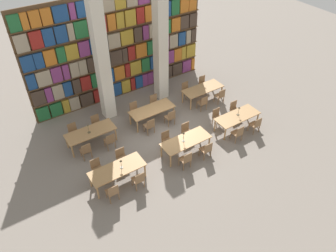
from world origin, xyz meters
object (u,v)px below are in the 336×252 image
(desk_lamp_1, at_px, (184,135))
(chair_20, at_px, (203,103))
(chair_22, at_px, (220,96))
(chair_14, at_px, (110,140))
(chair_0, at_px, (113,192))
(reading_table_3, at_px, (91,133))
(chair_3, at_px, (122,157))
(chair_8, at_px, (238,133))
(desk_lamp_0, at_px, (121,162))
(chair_17, at_px, (135,110))
(desk_lamp_2, at_px, (239,110))
(chair_19, at_px, (155,102))
(reading_table_2, at_px, (237,117))
(chair_9, at_px, (217,117))
(reading_table_5, at_px, (203,89))
(pillar_center, at_px, (161,45))
(chair_15, at_px, (96,123))
(chair_2, at_px, (139,179))
(chair_7, at_px, (187,131))
(reading_table_0, at_px, (117,170))
(chair_5, at_px, (167,140))
(chair_10, at_px, (256,125))
(pillar_left, at_px, (102,62))
(reading_table_1, at_px, (186,141))
(reading_table_4, at_px, (152,110))
(chair_16, at_px, (150,125))
(desk_lamp_3, at_px, (88,127))
(chair_13, at_px, (74,132))
(chair_6, at_px, (206,149))
(chair_23, at_px, (203,83))
(chair_1, at_px, (97,168))
(chair_4, at_px, (186,159))
(chair_21, at_px, (186,89))
(chair_18, at_px, (170,117))

(desk_lamp_1, xyz_separation_m, chair_20, (2.68, 2.07, -0.60))
(chair_22, bearing_deg, chair_14, -179.70)
(chair_0, height_order, reading_table_3, chair_0)
(chair_3, distance_m, chair_8, 5.32)
(desk_lamp_0, distance_m, chair_17, 4.16)
(desk_lamp_2, relative_size, chair_17, 0.53)
(chair_19, bearing_deg, chair_22, 156.96)
(reading_table_2, height_order, reading_table_3, same)
(chair_9, relative_size, reading_table_5, 0.39)
(pillar_center, relative_size, chair_15, 6.94)
(chair_2, bearing_deg, reading_table_5, 30.60)
(reading_table_3, bearing_deg, chair_7, -28.56)
(chair_2, bearing_deg, desk_lamp_0, 117.54)
(reading_table_0, relative_size, chair_5, 2.55)
(chair_2, bearing_deg, chair_10, -0.51)
(pillar_left, bearing_deg, chair_17, -42.13)
(reading_table_1, height_order, reading_table_4, same)
(pillar_center, relative_size, chair_7, 6.94)
(chair_9, bearing_deg, chair_16, -21.33)
(desk_lamp_3, height_order, chair_20, desk_lamp_3)
(reading_table_5, height_order, chair_22, chair_22)
(chair_8, relative_size, chair_13, 1.00)
(pillar_center, height_order, reading_table_5, pillar_center)
(chair_6, relative_size, chair_23, 1.00)
(pillar_left, bearing_deg, reading_table_1, -69.40)
(pillar_center, height_order, chair_17, pillar_center)
(chair_20, bearing_deg, chair_0, -157.00)
(chair_19, height_order, reading_table_5, chair_19)
(chair_1, relative_size, chair_16, 1.00)
(chair_3, relative_size, reading_table_2, 0.39)
(pillar_center, bearing_deg, chair_23, -19.72)
(desk_lamp_2, bearing_deg, chair_20, 105.11)
(chair_10, distance_m, chair_16, 4.94)
(desk_lamp_0, xyz_separation_m, desk_lamp_2, (6.12, 0.03, 0.03))
(chair_4, xyz_separation_m, chair_17, (-0.13, 4.16, 0.00))
(pillar_center, distance_m, desk_lamp_1, 5.00)
(chair_13, xyz_separation_m, chair_15, (1.12, 0.00, 0.00))
(reading_table_2, relative_size, chair_13, 2.55)
(chair_8, distance_m, chair_21, 4.20)
(chair_5, relative_size, chair_21, 1.00)
(chair_16, bearing_deg, chair_17, 90.00)
(chair_2, relative_size, chair_22, 1.00)
(desk_lamp_1, xyz_separation_m, chair_18, (0.64, 1.97, -0.60))
(chair_22, bearing_deg, chair_16, -178.70)
(chair_6, height_order, chair_10, same)
(desk_lamp_2, distance_m, chair_22, 2.15)
(reading_table_3, bearing_deg, reading_table_2, -23.56)
(pillar_left, height_order, chair_21, pillar_left)
(reading_table_0, distance_m, chair_4, 2.83)
(pillar_left, xyz_separation_m, chair_15, (-1.01, -0.83, -2.53))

